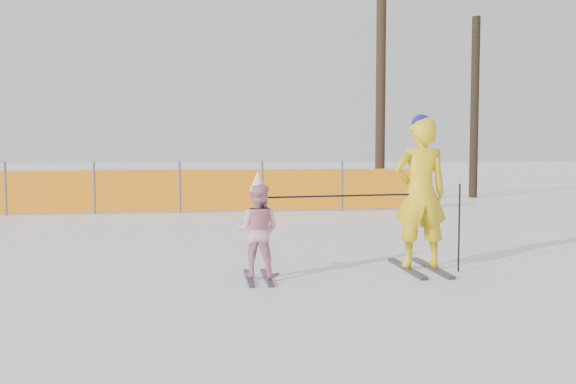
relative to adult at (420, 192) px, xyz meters
The scene contains 6 objects.
ground 1.95m from the adult, behind, with size 120.00×120.00×0.00m, color white.
adult is the anchor object (origin of this frame).
child 2.20m from the adult, behind, with size 0.66×1.00×1.31m.
ski_poles 0.56m from the adult, 161.13° to the right, with size 2.48×0.30×1.13m.
safety_fence 9.35m from the adult, 124.46° to the left, with size 16.06×0.06×1.25m.
tree_trunks 11.42m from the adult, 70.52° to the left, with size 3.72×1.64×7.28m.
Camera 1 is at (-1.16, -7.85, 1.59)m, focal length 40.00 mm.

